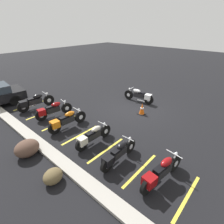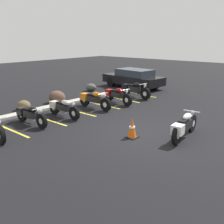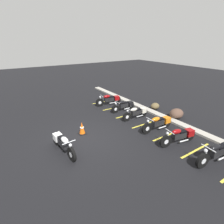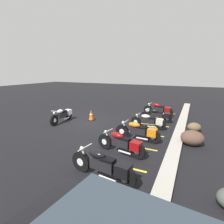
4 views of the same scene
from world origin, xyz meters
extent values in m
plane|color=black|center=(0.00, 0.00, 0.00)|extent=(60.00, 60.00, 0.00)
cylinder|color=black|center=(1.25, -1.11, 0.32)|extent=(0.65, 0.18, 0.64)
cylinder|color=silver|center=(1.25, -1.11, 0.32)|extent=(0.25, 0.14, 0.24)
cylinder|color=black|center=(-0.24, -1.25, 0.32)|extent=(0.65, 0.18, 0.64)
cylinder|color=silver|center=(-0.24, -1.25, 0.32)|extent=(0.25, 0.14, 0.24)
cube|color=black|center=(0.46, -1.18, 0.46)|extent=(0.76, 0.34, 0.29)
ellipsoid|color=white|center=(0.65, -1.17, 0.72)|extent=(0.56, 0.30, 0.23)
cube|color=black|center=(0.29, -1.20, 0.66)|extent=(0.44, 0.27, 0.08)
cube|color=white|center=(-0.19, -1.25, 0.49)|extent=(0.42, 0.38, 0.33)
cylinder|color=silver|center=(1.14, -1.12, 0.57)|extent=(0.26, 0.08, 0.51)
cylinder|color=silver|center=(1.08, -1.13, 0.82)|extent=(0.09, 0.60, 0.03)
sphere|color=silver|center=(1.20, -1.11, 0.74)|extent=(0.14, 0.14, 0.14)
cylinder|color=silver|center=(0.20, -1.07, 0.18)|extent=(0.54, 0.12, 0.07)
cylinder|color=black|center=(-3.93, 3.15, 0.32)|extent=(0.20, 0.64, 0.63)
cylinder|color=silver|center=(-3.93, 3.15, 0.32)|extent=(0.15, 0.26, 0.24)
cylinder|color=black|center=(-3.72, 4.63, 0.32)|extent=(0.20, 0.64, 0.63)
cylinder|color=silver|center=(-3.72, 4.63, 0.32)|extent=(0.15, 0.26, 0.24)
cube|color=black|center=(-3.82, 3.94, 0.46)|extent=(0.37, 0.76, 0.29)
ellipsoid|color=maroon|center=(-3.85, 3.75, 0.72)|extent=(0.32, 0.57, 0.23)
cube|color=black|center=(-3.80, 4.10, 0.65)|extent=(0.29, 0.45, 0.08)
cube|color=maroon|center=(-3.73, 4.58, 0.49)|extent=(0.40, 0.43, 0.33)
cylinder|color=silver|center=(-3.91, 3.27, 0.57)|extent=(0.09, 0.26, 0.51)
cylinder|color=silver|center=(-3.90, 3.32, 0.82)|extent=(0.60, 0.12, 0.03)
sphere|color=silver|center=(-3.92, 3.20, 0.74)|extent=(0.13, 0.13, 0.13)
cylinder|color=silver|center=(-3.65, 4.16, 0.17)|extent=(0.14, 0.53, 0.07)
cylinder|color=black|center=(-2.16, 3.41, 0.29)|extent=(0.11, 0.59, 0.59)
cylinder|color=silver|center=(-2.16, 3.41, 0.29)|extent=(0.11, 0.22, 0.22)
cylinder|color=black|center=(-2.18, 4.79, 0.29)|extent=(0.11, 0.59, 0.59)
cylinder|color=silver|center=(-2.18, 4.79, 0.29)|extent=(0.11, 0.22, 0.22)
cube|color=black|center=(-2.17, 4.15, 0.43)|extent=(0.26, 0.68, 0.27)
ellipsoid|color=black|center=(-2.17, 3.97, 0.67)|extent=(0.24, 0.50, 0.21)
cube|color=black|center=(-2.17, 4.30, 0.61)|extent=(0.22, 0.39, 0.07)
cube|color=black|center=(-2.18, 4.75, 0.45)|extent=(0.32, 0.36, 0.30)
cylinder|color=silver|center=(-2.16, 3.52, 0.53)|extent=(0.06, 0.23, 0.47)
cylinder|color=silver|center=(-2.16, 3.57, 0.76)|extent=(0.55, 0.04, 0.03)
sphere|color=silver|center=(-2.16, 3.46, 0.69)|extent=(0.12, 0.12, 0.12)
cylinder|color=silver|center=(-2.05, 4.37, 0.16)|extent=(0.07, 0.49, 0.06)
cylinder|color=black|center=(-0.64, 3.26, 0.30)|extent=(0.12, 0.59, 0.59)
cylinder|color=silver|center=(-0.64, 3.26, 0.30)|extent=(0.12, 0.23, 0.22)
cylinder|color=black|center=(-0.62, 4.65, 0.30)|extent=(0.12, 0.59, 0.59)
cylinder|color=silver|center=(-0.62, 4.65, 0.30)|extent=(0.12, 0.23, 0.22)
cube|color=black|center=(-0.63, 4.00, 0.43)|extent=(0.26, 0.68, 0.27)
ellipsoid|color=beige|center=(-0.63, 3.82, 0.67)|extent=(0.24, 0.50, 0.21)
cube|color=black|center=(-0.63, 4.15, 0.61)|extent=(0.22, 0.40, 0.07)
cube|color=beige|center=(-0.62, 4.60, 0.46)|extent=(0.33, 0.36, 0.30)
cylinder|color=silver|center=(-0.64, 3.37, 0.53)|extent=(0.06, 0.24, 0.48)
cylinder|color=silver|center=(-0.64, 3.42, 0.76)|extent=(0.56, 0.04, 0.03)
sphere|color=silver|center=(-0.64, 3.30, 0.69)|extent=(0.13, 0.13, 0.13)
cylinder|color=silver|center=(-0.50, 4.22, 0.16)|extent=(0.07, 0.49, 0.06)
cylinder|color=black|center=(1.25, 3.18, 0.32)|extent=(0.15, 0.64, 0.64)
cylinder|color=silver|center=(1.25, 3.18, 0.32)|extent=(0.13, 0.25, 0.24)
cylinder|color=black|center=(1.32, 4.68, 0.32)|extent=(0.15, 0.64, 0.64)
cylinder|color=silver|center=(1.32, 4.68, 0.32)|extent=(0.13, 0.25, 0.24)
cube|color=black|center=(1.29, 3.98, 0.47)|extent=(0.30, 0.75, 0.29)
ellipsoid|color=orange|center=(1.28, 3.79, 0.73)|extent=(0.28, 0.55, 0.23)
cube|color=black|center=(1.29, 4.15, 0.66)|extent=(0.25, 0.44, 0.08)
cube|color=orange|center=(1.32, 4.63, 0.49)|extent=(0.37, 0.40, 0.33)
cylinder|color=silver|center=(1.26, 3.30, 0.57)|extent=(0.07, 0.26, 0.52)
cylinder|color=silver|center=(1.26, 3.36, 0.82)|extent=(0.60, 0.06, 0.03)
sphere|color=silver|center=(1.25, 3.23, 0.75)|extent=(0.14, 0.14, 0.14)
cylinder|color=silver|center=(1.43, 4.22, 0.18)|extent=(0.09, 0.54, 0.07)
cylinder|color=black|center=(2.71, 3.01, 0.31)|extent=(0.22, 0.64, 0.63)
cylinder|color=silver|center=(2.71, 3.01, 0.31)|extent=(0.16, 0.26, 0.24)
cylinder|color=black|center=(2.97, 4.46, 0.31)|extent=(0.22, 0.64, 0.63)
cylinder|color=silver|center=(2.97, 4.46, 0.31)|extent=(0.16, 0.26, 0.24)
cube|color=black|center=(2.85, 3.78, 0.46)|extent=(0.39, 0.76, 0.29)
ellipsoid|color=maroon|center=(2.81, 3.60, 0.72)|extent=(0.34, 0.57, 0.23)
cube|color=black|center=(2.87, 3.94, 0.65)|extent=(0.30, 0.45, 0.08)
cube|color=maroon|center=(2.96, 4.42, 0.49)|extent=(0.40, 0.44, 0.32)
cylinder|color=silver|center=(2.73, 3.12, 0.56)|extent=(0.10, 0.26, 0.51)
cylinder|color=silver|center=(2.74, 3.18, 0.81)|extent=(0.59, 0.14, 0.03)
sphere|color=silver|center=(2.72, 3.06, 0.73)|extent=(0.13, 0.13, 0.13)
cylinder|color=silver|center=(3.02, 3.99, 0.17)|extent=(0.16, 0.53, 0.07)
cylinder|color=black|center=(4.50, 3.09, 0.34)|extent=(0.20, 0.68, 0.67)
cylinder|color=silver|center=(4.50, 3.09, 0.34)|extent=(0.16, 0.27, 0.26)
cube|color=black|center=(4.60, 3.93, 0.49)|extent=(0.37, 0.80, 0.31)
ellipsoid|color=black|center=(4.58, 3.72, 0.76)|extent=(0.33, 0.60, 0.24)
cube|color=black|center=(4.62, 4.10, 0.69)|extent=(0.30, 0.47, 0.08)
cylinder|color=silver|center=(4.52, 3.21, 0.60)|extent=(0.09, 0.27, 0.54)
cylinder|color=silver|center=(4.53, 3.27, 0.87)|extent=(0.63, 0.11, 0.04)
sphere|color=silver|center=(4.51, 3.14, 0.78)|extent=(0.14, 0.14, 0.14)
cylinder|color=silver|center=(4.78, 4.16, 0.18)|extent=(0.14, 0.56, 0.07)
cube|color=#A8A399|center=(0.00, 5.64, 0.06)|extent=(18.00, 0.50, 0.12)
ellipsoid|color=brown|center=(0.79, 6.25, 0.33)|extent=(0.82, 0.97, 0.66)
ellipsoid|color=brown|center=(-1.15, 6.31, 0.24)|extent=(0.70, 0.78, 0.48)
cube|color=black|center=(-0.68, 0.22, 0.01)|extent=(0.40, 0.40, 0.03)
cone|color=#EA590F|center=(-0.68, 0.22, 0.34)|extent=(0.32, 0.32, 0.68)
cylinder|color=white|center=(-0.68, 0.22, 0.38)|extent=(0.20, 0.20, 0.06)
cube|color=gold|center=(-4.73, 3.97, 0.00)|extent=(0.10, 2.10, 0.00)
cube|color=gold|center=(-3.05, 3.97, 0.00)|extent=(0.10, 2.10, 0.00)
cube|color=gold|center=(-1.36, 3.97, 0.00)|extent=(0.10, 2.10, 0.00)
cube|color=gold|center=(0.32, 3.97, 0.00)|extent=(0.10, 2.10, 0.00)
cube|color=gold|center=(2.01, 3.97, 0.00)|extent=(0.10, 2.10, 0.00)
cube|color=gold|center=(3.69, 3.97, 0.00)|extent=(0.10, 2.10, 0.00)
camera|label=1|loc=(-5.36, 8.14, 4.74)|focal=28.00mm
camera|label=2|loc=(-7.67, -4.82, 3.37)|focal=42.00mm
camera|label=3|loc=(7.30, -3.03, 4.75)|focal=28.00mm
camera|label=4|loc=(8.65, 6.14, 3.17)|focal=28.00mm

